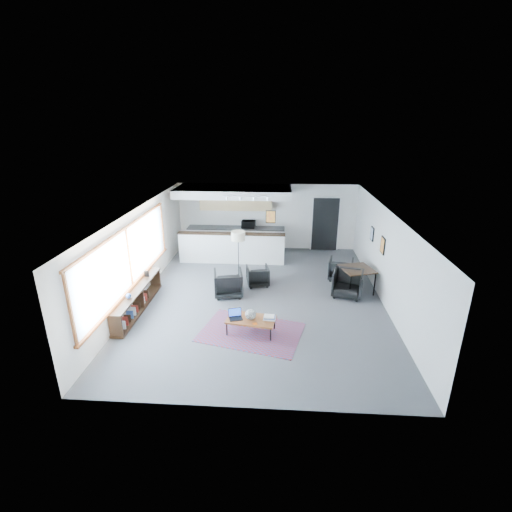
# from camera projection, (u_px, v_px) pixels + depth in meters

# --- Properties ---
(room) EXTENTS (7.02, 9.02, 2.62)m
(room) POSITION_uv_depth(u_px,v_px,m) (261.00, 256.00, 10.50)
(room) COLOR #4A4A4D
(room) RESTS_ON ground
(window) EXTENTS (0.10, 5.95, 1.66)m
(window) POSITION_uv_depth(u_px,v_px,m) (129.00, 259.00, 9.82)
(window) COLOR #8CBFFF
(window) RESTS_ON room
(console) EXTENTS (0.35, 3.00, 0.80)m
(console) POSITION_uv_depth(u_px,v_px,m) (137.00, 300.00, 10.06)
(console) COLOR black
(console) RESTS_ON floor
(kitchenette) EXTENTS (4.20, 1.96, 2.60)m
(kitchenette) POSITION_uv_depth(u_px,v_px,m) (234.00, 219.00, 14.02)
(kitchenette) COLOR white
(kitchenette) RESTS_ON floor
(doorway) EXTENTS (1.10, 0.12, 2.15)m
(doorway) POSITION_uv_depth(u_px,v_px,m) (325.00, 224.00, 14.57)
(doorway) COLOR black
(doorway) RESTS_ON room
(track_light) EXTENTS (1.60, 0.07, 0.15)m
(track_light) POSITION_uv_depth(u_px,v_px,m) (247.00, 197.00, 12.17)
(track_light) COLOR silver
(track_light) RESTS_ON room
(wall_art_lower) EXTENTS (0.03, 0.38, 0.48)m
(wall_art_lower) POSITION_uv_depth(u_px,v_px,m) (383.00, 245.00, 10.57)
(wall_art_lower) COLOR black
(wall_art_lower) RESTS_ON room
(wall_art_upper) EXTENTS (0.03, 0.34, 0.44)m
(wall_art_upper) POSITION_uv_depth(u_px,v_px,m) (372.00, 234.00, 11.81)
(wall_art_upper) COLOR black
(wall_art_upper) RESTS_ON room
(kilim_rug) EXTENTS (2.74, 2.18, 0.01)m
(kilim_rug) POSITION_uv_depth(u_px,v_px,m) (251.00, 332.00, 9.13)
(kilim_rug) COLOR #582D45
(kilim_rug) RESTS_ON floor
(coffee_table) EXTENTS (1.25, 0.80, 0.38)m
(coffee_table) POSITION_uv_depth(u_px,v_px,m) (251.00, 320.00, 9.01)
(coffee_table) COLOR brown
(coffee_table) RESTS_ON floor
(laptop) EXTENTS (0.38, 0.34, 0.23)m
(laptop) POSITION_uv_depth(u_px,v_px,m) (235.00, 315.00, 9.02)
(laptop) COLOR black
(laptop) RESTS_ON coffee_table
(ceramic_pot) EXTENTS (0.26, 0.26, 0.26)m
(ceramic_pot) POSITION_uv_depth(u_px,v_px,m) (251.00, 314.00, 8.93)
(ceramic_pot) COLOR gray
(ceramic_pot) RESTS_ON coffee_table
(book_stack) EXTENTS (0.31, 0.26, 0.09)m
(book_stack) POSITION_uv_depth(u_px,v_px,m) (269.00, 317.00, 8.97)
(book_stack) COLOR silver
(book_stack) RESTS_ON coffee_table
(coaster) EXTENTS (0.13, 0.13, 0.01)m
(coaster) POSITION_uv_depth(u_px,v_px,m) (255.00, 324.00, 8.77)
(coaster) COLOR #E5590C
(coaster) RESTS_ON coffee_table
(armchair_left) EXTENTS (0.94, 0.90, 0.84)m
(armchair_left) POSITION_uv_depth(u_px,v_px,m) (228.00, 282.00, 10.93)
(armchair_left) COLOR black
(armchair_left) RESTS_ON floor
(armchair_right) EXTENTS (0.78, 0.75, 0.68)m
(armchair_right) POSITION_uv_depth(u_px,v_px,m) (258.00, 275.00, 11.63)
(armchair_right) COLOR black
(armchair_right) RESTS_ON floor
(floor_lamp) EXTENTS (0.49, 0.49, 1.57)m
(floor_lamp) POSITION_uv_depth(u_px,v_px,m) (238.00, 238.00, 11.89)
(floor_lamp) COLOR black
(floor_lamp) RESTS_ON floor
(dining_table) EXTENTS (1.12, 1.12, 0.75)m
(dining_table) POSITION_uv_depth(u_px,v_px,m) (357.00, 270.00, 11.08)
(dining_table) COLOR black
(dining_table) RESTS_ON floor
(dining_chair_near) EXTENTS (0.87, 0.83, 0.73)m
(dining_chair_near) POSITION_uv_depth(u_px,v_px,m) (347.00, 284.00, 10.91)
(dining_chair_near) COLOR black
(dining_chair_near) RESTS_ON floor
(dining_chair_far) EXTENTS (0.75, 0.72, 0.65)m
(dining_chair_far) POSITION_uv_depth(u_px,v_px,m) (341.00, 270.00, 12.06)
(dining_chair_far) COLOR black
(dining_chair_far) RESTS_ON floor
(microwave) EXTENTS (0.54, 0.33, 0.35)m
(microwave) POSITION_uv_depth(u_px,v_px,m) (248.00, 223.00, 14.50)
(microwave) COLOR black
(microwave) RESTS_ON kitchenette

